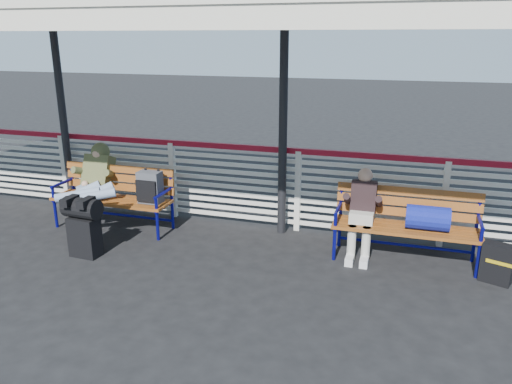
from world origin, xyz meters
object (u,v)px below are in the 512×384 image
(bench_right, at_px, (415,218))
(suitcase_side, at_px, (497,263))
(traveler_man, at_px, (90,188))
(luggage_stack, at_px, (84,225))
(bench_left, at_px, (126,190))
(companion_person, at_px, (362,212))

(bench_right, distance_m, suitcase_side, 1.05)
(traveler_man, bearing_deg, luggage_stack, -63.30)
(suitcase_side, bearing_deg, bench_right, -177.15)
(traveler_man, bearing_deg, bench_left, 44.78)
(traveler_man, height_order, suitcase_side, traveler_man)
(bench_left, relative_size, suitcase_side, 3.79)
(bench_right, xyz_separation_m, companion_person, (-0.65, -0.02, 0.02))
(traveler_man, bearing_deg, suitcase_side, 1.03)
(luggage_stack, height_order, bench_left, bench_left)
(traveler_man, relative_size, suitcase_side, 3.44)
(companion_person, bearing_deg, traveler_man, -174.02)
(suitcase_side, bearing_deg, traveler_man, -157.73)
(bench_left, relative_size, companion_person, 1.57)
(bench_right, relative_size, traveler_man, 1.10)
(bench_left, xyz_separation_m, traveler_man, (-0.35, -0.35, 0.10))
(bench_right, bearing_deg, traveler_man, -174.68)
(bench_left, distance_m, traveler_man, 0.50)
(suitcase_side, bearing_deg, luggage_stack, -149.90)
(bench_left, bearing_deg, traveler_man, -135.22)
(luggage_stack, bearing_deg, companion_person, 21.56)
(luggage_stack, relative_size, bench_right, 0.44)
(bench_left, relative_size, traveler_man, 1.10)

